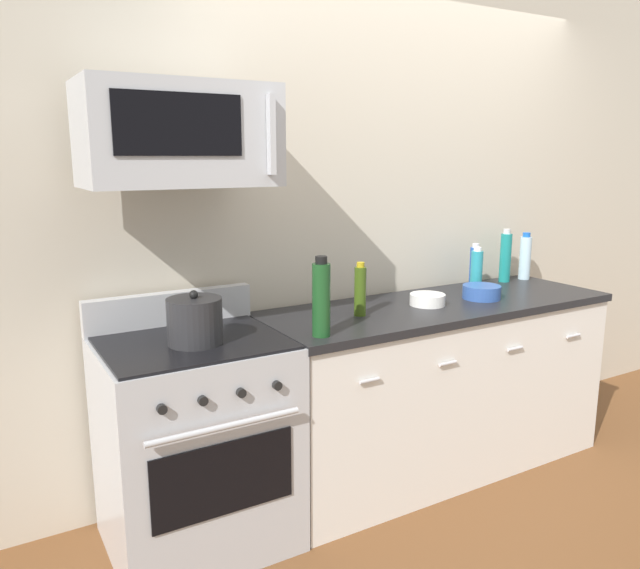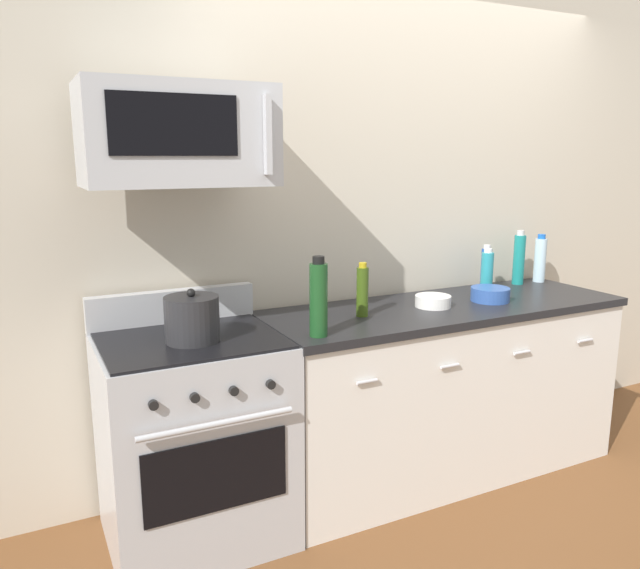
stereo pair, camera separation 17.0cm
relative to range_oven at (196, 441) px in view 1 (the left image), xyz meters
name	(u,v)px [view 1 (the left image)]	position (x,y,z in m)	size (l,w,h in m)	color
ground_plane	(433,464)	(1.34, 0.00, -0.47)	(6.03, 6.03, 0.00)	brown
back_wall	(394,214)	(1.34, 0.41, 0.88)	(5.02, 0.10, 2.70)	beige
counter_unit	(437,386)	(1.34, 0.00, -0.01)	(1.93, 0.66, 0.92)	silver
range_oven	(196,441)	(0.00, 0.00, 0.00)	(0.76, 0.69, 1.07)	#B7BABF
microwave	(179,135)	(0.00, 0.04, 1.28)	(0.74, 0.44, 0.40)	#B7BABF
bottle_soda_blue	(475,266)	(1.79, 0.21, 0.57)	(0.06, 0.06, 0.25)	#1E4CA5
bottle_wine_green	(321,299)	(0.50, -0.21, 0.61)	(0.08, 0.08, 0.34)	#19471E
bottle_water_clear	(525,257)	(2.21, 0.22, 0.59)	(0.07, 0.07, 0.29)	silver
bottle_sparkling_teal	(505,257)	(2.05, 0.22, 0.60)	(0.07, 0.07, 0.32)	#197F7A
bottle_olive_oil	(360,290)	(0.83, -0.01, 0.57)	(0.06, 0.06, 0.26)	#385114
bottle_dish_soap	(477,270)	(1.72, 0.13, 0.57)	(0.07, 0.07, 0.25)	teal
bowl_white_ceramic	(427,299)	(1.25, -0.01, 0.48)	(0.18, 0.18, 0.06)	white
bowl_blue_mixing	(482,292)	(1.60, -0.04, 0.49)	(0.20, 0.20, 0.07)	#2D519E
stockpot	(195,321)	(0.00, -0.05, 0.55)	(0.22, 0.22, 0.22)	#262628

